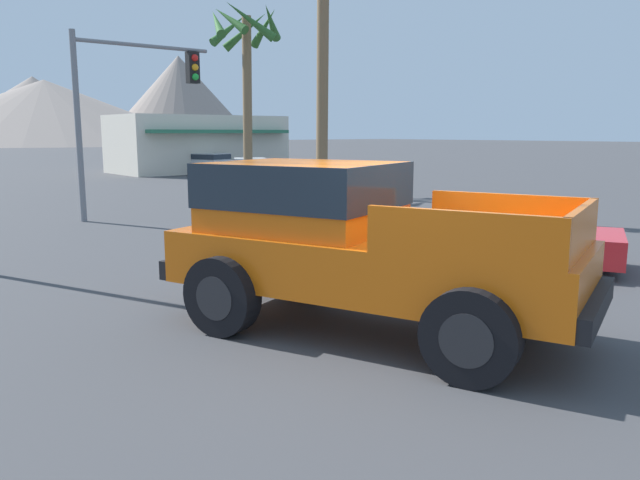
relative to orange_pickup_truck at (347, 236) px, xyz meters
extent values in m
plane|color=#424244|center=(0.27, -0.80, -1.15)|extent=(320.00, 320.00, 0.00)
cube|color=orange|center=(0.13, -0.34, -0.29)|extent=(3.51, 5.19, 0.64)
cube|color=orange|center=(-0.21, 0.56, 0.45)|extent=(2.42, 2.61, 0.84)
cube|color=#1E2833|center=(-0.21, 0.56, 0.60)|extent=(2.47, 2.67, 0.54)
cube|color=orange|center=(-0.28, -1.93, 0.27)|extent=(0.75, 1.83, 0.48)
cube|color=orange|center=(1.48, -1.28, 0.27)|extent=(0.75, 1.83, 0.48)
cube|color=orange|center=(0.92, -2.47, 0.27)|extent=(1.78, 0.73, 0.48)
cube|color=black|center=(-0.73, 1.96, -0.49)|extent=(1.85, 0.82, 0.24)
cube|color=black|center=(0.99, -2.64, -0.49)|extent=(1.85, 0.82, 0.24)
cylinder|color=black|center=(-1.34, 0.71, -0.67)|extent=(0.61, 0.99, 0.95)
cylinder|color=#232326|center=(-1.34, 0.71, -0.67)|extent=(0.47, 0.60, 0.52)
cylinder|color=black|center=(0.55, 1.41, -0.67)|extent=(0.61, 0.99, 0.95)
cylinder|color=#232326|center=(0.55, 1.41, -0.67)|extent=(0.47, 0.60, 0.52)
cylinder|color=black|center=(-0.29, -2.09, -0.67)|extent=(0.61, 0.99, 0.95)
cylinder|color=#232326|center=(-0.29, -2.09, -0.67)|extent=(0.47, 0.60, 0.52)
cylinder|color=black|center=(1.59, -1.39, -0.67)|extent=(0.61, 0.99, 0.95)
cylinder|color=#232326|center=(1.59, -1.39, -0.67)|extent=(0.47, 0.60, 0.52)
cube|color=red|center=(4.66, 1.09, -0.72)|extent=(3.48, 4.57, 0.48)
cube|color=#1E2833|center=(4.45, 1.50, -0.28)|extent=(1.33, 0.72, 0.40)
cube|color=black|center=(5.00, 0.43, -0.40)|extent=(1.50, 1.16, 0.16)
cylinder|color=black|center=(3.32, 1.88, -0.81)|extent=(0.50, 0.70, 0.67)
cylinder|color=#9E9EA3|center=(3.32, 1.88, -0.81)|extent=(0.38, 0.43, 0.37)
cylinder|color=black|center=(4.80, 2.64, -0.81)|extent=(0.50, 0.70, 0.67)
cylinder|color=#9E9EA3|center=(4.80, 2.64, -0.81)|extent=(0.38, 0.43, 0.37)
cylinder|color=black|center=(4.52, -0.46, -0.81)|extent=(0.50, 0.70, 0.67)
cylinder|color=#9E9EA3|center=(4.52, -0.46, -0.81)|extent=(0.38, 0.43, 0.37)
cylinder|color=black|center=(6.00, 0.29, -0.81)|extent=(0.50, 0.70, 0.67)
cylinder|color=#9E9EA3|center=(6.00, 0.29, -0.81)|extent=(0.38, 0.43, 0.37)
cube|color=#B7BABF|center=(12.94, 26.22, -0.69)|extent=(3.08, 4.43, 0.54)
cube|color=#B7BABF|center=(12.98, 26.12, -0.18)|extent=(2.04, 2.15, 0.48)
cube|color=#1E2833|center=(12.98, 26.12, -0.13)|extent=(2.09, 2.19, 0.29)
cylinder|color=black|center=(11.71, 27.10, -0.81)|extent=(0.45, 0.71, 0.68)
cylinder|color=#9E9EA3|center=(11.71, 27.10, -0.81)|extent=(0.35, 0.43, 0.37)
cylinder|color=black|center=(13.27, 27.70, -0.81)|extent=(0.45, 0.71, 0.68)
cylinder|color=#9E9EA3|center=(13.27, 27.70, -0.81)|extent=(0.35, 0.43, 0.37)
cylinder|color=black|center=(12.61, 24.74, -0.81)|extent=(0.45, 0.71, 0.68)
cylinder|color=#9E9EA3|center=(12.61, 24.74, -0.81)|extent=(0.35, 0.43, 0.37)
cylinder|color=black|center=(14.17, 25.34, -0.81)|extent=(0.45, 0.71, 0.68)
cylinder|color=#9E9EA3|center=(14.17, 25.34, -0.81)|extent=(0.35, 0.43, 0.37)
cube|color=white|center=(11.73, 20.11, -0.68)|extent=(3.71, 4.64, 0.59)
cube|color=white|center=(11.67, 20.01, -0.19)|extent=(2.23, 2.35, 0.39)
cube|color=#1E2833|center=(11.67, 20.01, -0.14)|extent=(2.28, 2.40, 0.24)
cylinder|color=black|center=(11.72, 21.69, -0.82)|extent=(0.52, 0.67, 0.65)
cylinder|color=#9E9EA3|center=(11.72, 21.69, -0.82)|extent=(0.38, 0.43, 0.36)
cylinder|color=black|center=(13.13, 20.86, -0.82)|extent=(0.52, 0.67, 0.65)
cylinder|color=#9E9EA3|center=(13.13, 20.86, -0.82)|extent=(0.38, 0.43, 0.36)
cylinder|color=black|center=(10.33, 19.35, -0.82)|extent=(0.52, 0.67, 0.65)
cylinder|color=#9E9EA3|center=(10.33, 19.35, -0.82)|extent=(0.38, 0.43, 0.36)
cylinder|color=black|center=(11.73, 18.52, -0.82)|extent=(0.52, 0.67, 0.65)
cylinder|color=#9E9EA3|center=(11.73, 18.52, -0.82)|extent=(0.38, 0.43, 0.36)
cylinder|color=slate|center=(0.71, 11.45, 1.36)|extent=(0.16, 0.16, 5.01)
cylinder|color=slate|center=(2.66, 11.45, 3.61)|extent=(3.90, 0.11, 0.11)
cube|color=black|center=(4.15, 11.45, 3.11)|extent=(0.34, 0.26, 0.90)
sphere|color=red|center=(4.15, 11.30, 3.38)|extent=(0.20, 0.20, 0.20)
sphere|color=orange|center=(4.15, 11.30, 3.11)|extent=(0.20, 0.20, 0.20)
sphere|color=green|center=(4.15, 11.30, 2.84)|extent=(0.20, 0.20, 0.20)
cylinder|color=brown|center=(8.73, 15.62, 2.25)|extent=(0.36, 0.46, 6.80)
cone|color=#2D6028|center=(9.65, 15.71, 5.32)|extent=(0.43, 1.64, 1.48)
cone|color=#2D6028|center=(9.33, 16.57, 5.27)|extent=(1.77, 1.34, 1.67)
cone|color=#2D6028|center=(8.68, 16.70, 5.31)|extent=(1.88, 0.46, 1.54)
cone|color=#2D6028|center=(7.72, 16.06, 5.35)|extent=(1.07, 2.04, 1.44)
cone|color=#2D6028|center=(7.92, 15.42, 5.41)|extent=(0.82, 1.67, 1.22)
cone|color=#2D6028|center=(8.32, 14.69, 5.33)|extent=(1.96, 1.10, 1.51)
cone|color=#2D6028|center=(9.43, 14.91, 5.41)|extent=(1.72, 1.61, 1.25)
cylinder|color=brown|center=(7.45, 9.44, 3.28)|extent=(0.36, 0.46, 8.87)
cube|color=beige|center=(13.84, 29.10, 0.54)|extent=(10.08, 5.04, 3.38)
cube|color=#286B4C|center=(13.84, 26.23, 1.29)|extent=(9.07, 0.70, 0.20)
cone|color=gray|center=(65.27, 132.17, 8.92)|extent=(36.34, 36.34, 20.13)
cone|color=gray|center=(34.29, 130.61, 5.33)|extent=(67.87, 67.87, 12.96)
cone|color=gray|center=(33.01, 133.78, 5.73)|extent=(42.44, 42.44, 13.76)
camera|label=1|loc=(-4.98, -5.54, 1.23)|focal=35.00mm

